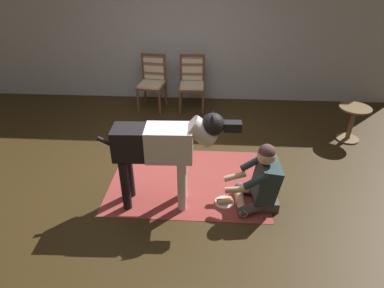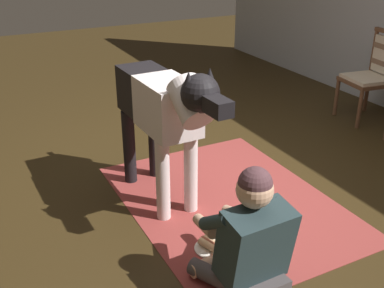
% 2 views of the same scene
% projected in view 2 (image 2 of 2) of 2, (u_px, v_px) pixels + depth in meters
% --- Properties ---
extents(ground_plane, '(14.29, 14.29, 0.00)m').
position_uv_depth(ground_plane, '(221.00, 182.00, 4.00)').
color(ground_plane, '#352712').
extents(area_rug, '(2.01, 1.50, 0.01)m').
position_uv_depth(area_rug, '(229.00, 201.00, 3.72)').
color(area_rug, '#943834').
rests_on(area_rug, ground).
extents(dining_chair_left_of_pair, '(0.52, 0.52, 0.98)m').
position_uv_depth(dining_chair_left_of_pair, '(375.00, 72.00, 5.13)').
color(dining_chair_left_of_pair, brown).
rests_on(dining_chair_left_of_pair, ground).
extents(person_sitting_on_floor, '(0.65, 0.58, 0.81)m').
position_uv_depth(person_sitting_on_floor, '(249.00, 241.00, 2.71)').
color(person_sitting_on_floor, '#4C4546').
rests_on(person_sitting_on_floor, ground).
extents(large_dog, '(1.55, 0.36, 1.20)m').
position_uv_depth(large_dog, '(164.00, 109.00, 3.39)').
color(large_dog, silver).
rests_on(large_dog, ground).
extents(hot_dog_on_plate, '(0.24, 0.24, 0.06)m').
position_uv_depth(hot_dog_on_plate, '(212.00, 246.00, 3.16)').
color(hot_dog_on_plate, silver).
rests_on(hot_dog_on_plate, ground).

